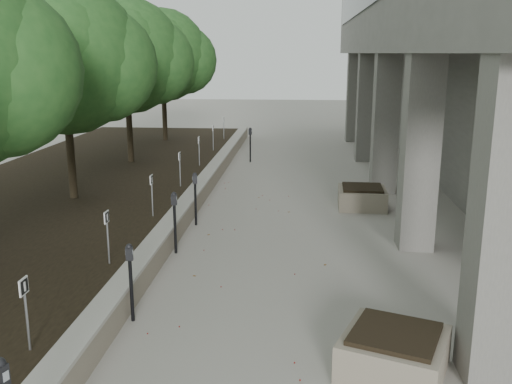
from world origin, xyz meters
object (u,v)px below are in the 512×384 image
(crabapple_tree_3, at_px, (66,90))
(planter_back, at_px, (362,197))
(crabapple_tree_4, at_px, (127,81))
(parking_meter_3, at_px, (175,223))
(crabapple_tree_5, at_px, (163,75))
(parking_meter_4, at_px, (195,199))
(planter_front, at_px, (394,352))
(parking_meter_5, at_px, (250,145))
(parking_meter_2, at_px, (131,283))

(crabapple_tree_3, bearing_deg, planter_back, 8.47)
(crabapple_tree_4, distance_m, parking_meter_3, 8.80)
(crabapple_tree_4, height_order, crabapple_tree_5, same)
(parking_meter_4, distance_m, planter_front, 7.21)
(parking_meter_4, bearing_deg, parking_meter_3, -100.66)
(crabapple_tree_3, bearing_deg, parking_meter_4, -13.97)
(parking_meter_3, relative_size, parking_meter_4, 1.01)
(parking_meter_4, bearing_deg, planter_front, -68.05)
(parking_meter_3, height_order, parking_meter_5, parking_meter_5)
(parking_meter_3, bearing_deg, crabapple_tree_5, 102.85)
(crabapple_tree_4, xyz_separation_m, parking_meter_5, (3.88, 2.34, -2.46))
(crabapple_tree_3, distance_m, parking_meter_5, 8.66)
(crabapple_tree_3, bearing_deg, planter_front, -44.95)
(crabapple_tree_4, xyz_separation_m, planter_back, (7.42, -3.89, -2.83))
(parking_meter_3, distance_m, parking_meter_5, 10.15)
(crabapple_tree_5, xyz_separation_m, parking_meter_2, (3.25, -15.84, -2.50))
(planter_back, bearing_deg, parking_meter_3, -136.95)
(crabapple_tree_4, relative_size, planter_back, 4.41)
(crabapple_tree_3, distance_m, planter_front, 10.30)
(parking_meter_4, distance_m, planter_back, 4.56)
(parking_meter_3, height_order, planter_front, parking_meter_3)
(planter_back, bearing_deg, planter_front, -92.90)
(crabapple_tree_5, distance_m, parking_meter_4, 11.58)
(crabapple_tree_4, height_order, parking_meter_2, crabapple_tree_4)
(parking_meter_3, bearing_deg, planter_front, -49.62)
(crabapple_tree_5, bearing_deg, parking_meter_4, -73.01)
(parking_meter_2, bearing_deg, crabapple_tree_4, 99.06)
(parking_meter_2, bearing_deg, crabapple_tree_3, 111.47)
(crabapple_tree_5, height_order, planter_back, crabapple_tree_5)
(crabapple_tree_3, bearing_deg, crabapple_tree_5, 90.00)
(parking_meter_5, bearing_deg, parking_meter_3, -79.30)
(parking_meter_5, bearing_deg, parking_meter_2, -78.47)
(crabapple_tree_5, distance_m, planter_front, 18.61)
(parking_meter_2, distance_m, parking_meter_3, 3.05)
(crabapple_tree_4, bearing_deg, parking_meter_3, -67.36)
(crabapple_tree_3, relative_size, crabapple_tree_5, 1.00)
(crabapple_tree_4, height_order, planter_front, crabapple_tree_4)
(crabapple_tree_3, bearing_deg, crabapple_tree_4, 90.00)
(parking_meter_2, bearing_deg, parking_meter_4, 81.71)
(crabapple_tree_3, relative_size, parking_meter_4, 4.23)
(parking_meter_4, xyz_separation_m, parking_meter_5, (0.57, 8.16, 0.01))
(parking_meter_2, xyz_separation_m, planter_back, (4.17, 6.94, -0.34))
(crabapple_tree_4, xyz_separation_m, parking_meter_4, (3.31, -5.82, -2.48))
(parking_meter_5, distance_m, planter_back, 7.18)
(crabapple_tree_5, bearing_deg, parking_meter_3, -75.74)
(planter_front, xyz_separation_m, planter_back, (0.41, 8.11, -0.00))
(crabapple_tree_3, relative_size, planter_front, 4.38)
(parking_meter_4, bearing_deg, parking_meter_5, 76.99)
(crabapple_tree_4, distance_m, parking_meter_2, 11.59)
(crabapple_tree_5, distance_m, planter_back, 11.93)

